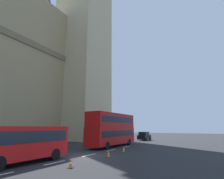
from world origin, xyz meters
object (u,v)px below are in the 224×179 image
at_px(traffic_cone_middle, 109,154).
at_px(traffic_cone_east, 124,150).
at_px(traffic_cone_west, 71,164).
at_px(clock_tower, 85,2).
at_px(double_decker_bus, 113,128).
at_px(sedan_lead, 144,136).

distance_m(traffic_cone_middle, traffic_cone_east, 3.84).
bearing_deg(traffic_cone_middle, traffic_cone_east, 3.38).
relative_size(traffic_cone_west, traffic_cone_east, 1.00).
distance_m(clock_tower, traffic_cone_west, 47.32).
bearing_deg(double_decker_bus, traffic_cone_west, -162.35).
bearing_deg(clock_tower, traffic_cone_middle, -134.42).
height_order(double_decker_bus, traffic_cone_middle, double_decker_bus).
height_order(double_decker_bus, traffic_cone_west, double_decker_bus).
height_order(traffic_cone_west, traffic_cone_middle, same).
distance_m(traffic_cone_west, traffic_cone_east, 9.20).
bearing_deg(sedan_lead, traffic_cone_west, -170.80).
bearing_deg(traffic_cone_west, sedan_lead, 9.20).
height_order(sedan_lead, traffic_cone_west, sedan_lead).
relative_size(sedan_lead, traffic_cone_east, 7.59).
xyz_separation_m(double_decker_bus, traffic_cone_middle, (-8.60, -4.40, -2.43)).
height_order(sedan_lead, traffic_cone_east, sedan_lead).
xyz_separation_m(clock_tower, sedan_lead, (5.52, -13.75, -36.15)).
bearing_deg(sedan_lead, traffic_cone_east, -167.37).
xyz_separation_m(clock_tower, traffic_cone_east, (-14.19, -18.16, -36.78)).
distance_m(sedan_lead, traffic_cone_west, 29.29).
bearing_deg(traffic_cone_west, clock_tower, 38.24).
distance_m(clock_tower, double_decker_bus, 38.27).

